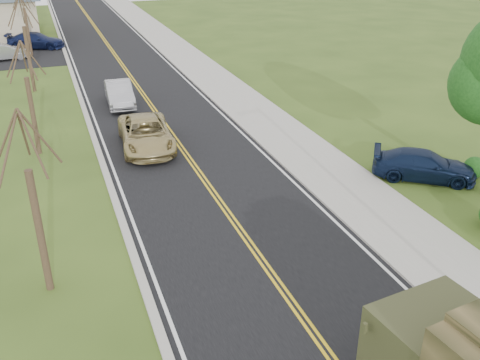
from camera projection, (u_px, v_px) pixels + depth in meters
road at (121, 64)px, 44.79m from camera, size 8.00×120.00×0.01m
curb_right at (170, 59)px, 46.07m from camera, size 0.30×120.00×0.12m
sidewalk_right at (189, 58)px, 46.62m from camera, size 3.20×120.00×0.10m
curb_left at (70, 68)px, 43.48m from camera, size 0.30×120.00×0.10m
bare_tree_a at (37, 218)px, 16.11m from camera, size 1.93×2.26×6.08m
bare_tree_b at (32, 107)px, 26.32m from camera, size 1.83×2.14×5.73m
bare_tree_c at (28, 51)px, 36.33m from camera, size 2.04×2.39×6.42m
bare_tree_d at (27, 26)px, 46.58m from camera, size 1.88×2.20×5.91m
suv_champagne at (146, 134)px, 27.75m from camera, size 2.96×5.73×1.54m
sedan_silver at (119, 94)px, 34.38m from camera, size 1.80×4.63×1.50m
pickup_navy at (424, 165)px, 24.38m from camera, size 4.83×4.14×1.33m
lot_car_silver at (3, 52)px, 45.74m from camera, size 4.47×2.29×1.40m
lot_car_navy at (36, 41)px, 50.01m from camera, size 5.52×3.57×1.49m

